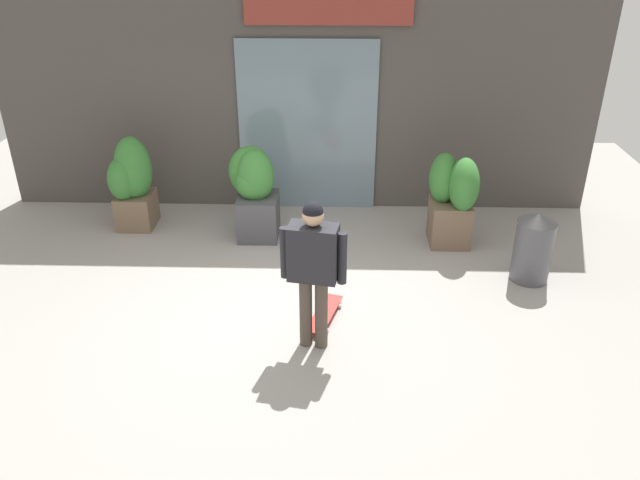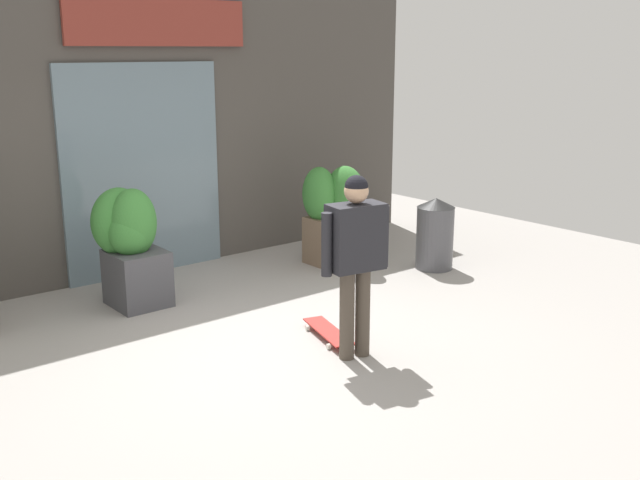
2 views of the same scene
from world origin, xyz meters
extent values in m
plane|color=#9E9993|center=(0.00, 0.00, 0.00)|extent=(12.00, 12.00, 0.00)
cube|color=#4C4742|center=(0.00, 3.02, 1.67)|extent=(8.58, 0.25, 3.34)
cube|color=slate|center=(0.16, 2.87, 1.24)|extent=(1.98, 0.06, 2.48)
cube|color=maroon|center=(0.45, 2.85, 2.92)|extent=(2.24, 0.05, 0.53)
cylinder|color=#4C4238|center=(0.29, -0.59, 0.40)|extent=(0.13, 0.13, 0.80)
cylinder|color=#4C4238|center=(0.45, -0.62, 0.40)|extent=(0.13, 0.13, 0.80)
cube|color=#232328|center=(0.37, -0.61, 1.08)|extent=(0.51, 0.34, 0.57)
cylinder|color=#232328|center=(0.09, -0.56, 1.05)|extent=(0.09, 0.09, 0.54)
cylinder|color=#232328|center=(0.65, -0.66, 1.05)|extent=(0.09, 0.09, 0.54)
sphere|color=tan|center=(0.37, -0.61, 1.48)|extent=(0.21, 0.21, 0.21)
sphere|color=black|center=(0.37, -0.61, 1.51)|extent=(0.20, 0.20, 0.20)
cube|color=red|center=(0.47, -0.13, 0.07)|extent=(0.41, 0.80, 0.02)
cylinder|color=silver|center=(0.44, 0.14, 0.03)|extent=(0.04, 0.06, 0.05)
cylinder|color=silver|center=(0.65, 0.07, 0.03)|extent=(0.04, 0.06, 0.05)
cylinder|color=silver|center=(0.30, -0.34, 0.03)|extent=(0.04, 0.06, 0.05)
cylinder|color=silver|center=(0.51, -0.40, 0.03)|extent=(0.04, 0.06, 0.05)
cube|color=#47474C|center=(-0.48, 1.85, 0.29)|extent=(0.54, 0.60, 0.59)
ellipsoid|color=#387A33|center=(-0.57, 2.00, 0.89)|extent=(0.59, 0.42, 0.71)
ellipsoid|color=#387A33|center=(-0.49, 1.84, 0.89)|extent=(0.49, 0.41, 0.71)
ellipsoid|color=#387A33|center=(-0.53, 1.84, 0.81)|extent=(0.47, 0.38, 0.51)
cube|color=brown|center=(2.10, 1.74, 0.29)|extent=(0.52, 0.56, 0.59)
ellipsoid|color=#387A33|center=(2.22, 1.62, 0.89)|extent=(0.38, 0.60, 0.71)
ellipsoid|color=#387A33|center=(1.99, 1.85, 0.88)|extent=(0.38, 0.50, 0.69)
cube|color=brown|center=(-2.24, 2.14, 0.24)|extent=(0.49, 0.55, 0.48)
ellipsoid|color=#387A33|center=(-2.21, 2.15, 0.86)|extent=(0.50, 0.45, 0.90)
ellipsoid|color=#387A33|center=(-2.21, 2.13, 0.76)|extent=(0.46, 0.47, 0.66)
ellipsoid|color=#387A33|center=(-2.35, 2.05, 0.74)|extent=(0.39, 0.48, 0.61)
cylinder|color=#4C4C51|center=(2.94, 0.79, 0.38)|extent=(0.45, 0.45, 0.77)
cone|color=black|center=(2.94, 0.79, 0.82)|extent=(0.46, 0.46, 0.11)
camera|label=1|loc=(0.58, -5.88, 3.97)|focal=35.26mm
camera|label=2|loc=(-3.71, -5.10, 2.62)|focal=41.66mm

